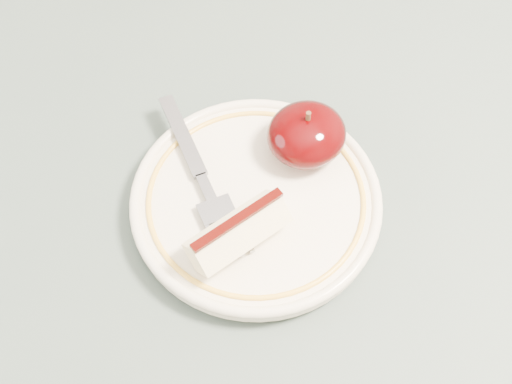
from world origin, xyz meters
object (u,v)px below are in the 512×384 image
plate (256,201)px  apple_half (306,134)px  fork (201,177)px  table (216,330)px

plate → apple_half: (0.06, 0.02, 0.02)m
plate → fork: size_ratio=1.21×
table → apple_half: bearing=25.1°
table → plate: (0.07, 0.04, 0.10)m
apple_half → fork: 0.09m
plate → apple_half: bearing=17.5°
apple_half → plate: bearing=-162.5°
table → fork: bearing=63.7°
plate → fork: 0.05m
fork → table: bearing=163.1°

